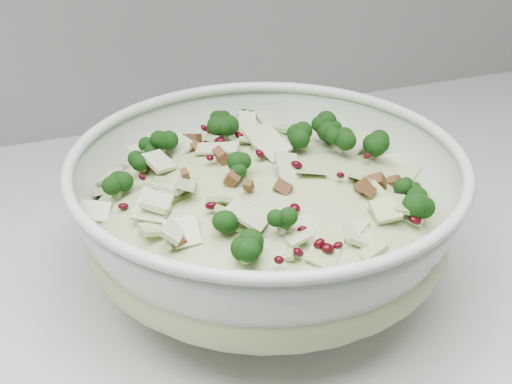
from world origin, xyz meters
The scene contains 2 objects.
mixing_bowl centered at (-0.10, 1.60, 0.97)m, with size 0.42×0.42×0.13m.
salad centered at (-0.10, 1.60, 0.99)m, with size 0.42×0.42×0.13m.
Camera 1 is at (-0.29, 1.13, 1.29)m, focal length 50.00 mm.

